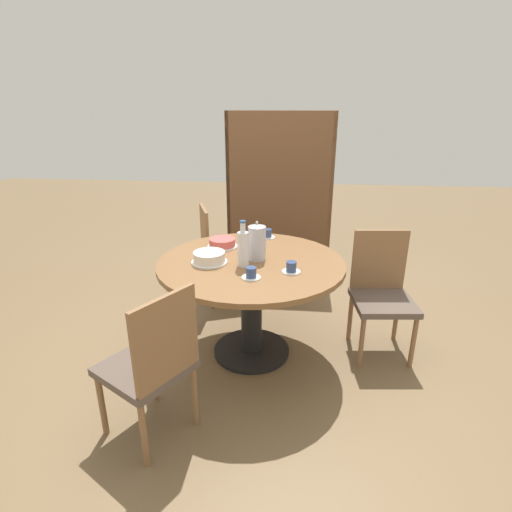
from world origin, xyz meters
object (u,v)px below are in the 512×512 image
object	(u,v)px
cake_main	(209,258)
coffee_pot	(257,242)
chair_a	(220,252)
cup_c	(291,268)
chair_b	(152,363)
cup_a	(268,234)
water_bottle	(243,248)
cake_second	(222,243)
chair_c	(381,291)
bookshelf	(278,198)
cup_b	(251,274)

from	to	relation	value
cake_main	coffee_pot	bearing A→B (deg)	17.22
chair_a	coffee_pot	size ratio (longest dim) A/B	3.26
cake_main	cup_c	bearing A→B (deg)	-10.93
chair_b	cake_main	size ratio (longest dim) A/B	3.68
cup_a	chair_b	bearing A→B (deg)	-110.37
water_bottle	cake_second	xyz separation A→B (m)	(-0.21, 0.36, -0.10)
chair_c	bookshelf	distance (m)	1.74
cake_main	cup_b	distance (m)	0.38
water_bottle	cake_main	bearing A→B (deg)	172.89
water_bottle	cake_second	size ratio (longest dim) A/B	1.39
bookshelf	chair_b	bearing A→B (deg)	77.69
chair_b	water_bottle	size ratio (longest dim) A/B	2.89
chair_a	chair_c	world-z (taller)	same
water_bottle	chair_b	bearing A→B (deg)	-117.49
chair_b	bookshelf	size ratio (longest dim) A/B	0.53
chair_c	cup_a	world-z (taller)	chair_c
chair_c	cake_main	world-z (taller)	chair_c
coffee_pot	cup_b	distance (m)	0.34
chair_a	cake_second	xyz separation A→B (m)	(0.14, -0.61, 0.30)
chair_c	coffee_pot	xyz separation A→B (m)	(-0.90, -0.13, 0.39)
chair_c	coffee_pot	bearing A→B (deg)	-177.42
bookshelf	water_bottle	world-z (taller)	bookshelf
chair_c	cake_second	bearing A→B (deg)	169.54
water_bottle	cup_a	bearing A→B (deg)	79.18
bookshelf	cake_main	size ratio (longest dim) A/B	6.94
coffee_pot	cake_main	distance (m)	0.34
chair_c	cup_c	bearing A→B (deg)	-158.72
bookshelf	coffee_pot	bearing A→B (deg)	87.39
chair_b	cake_second	size ratio (longest dim) A/B	4.01
chair_c	bookshelf	bearing A→B (deg)	113.61
bookshelf	cake_second	distance (m)	1.43
cake_second	cup_b	distance (m)	0.62
coffee_pot	cup_b	size ratio (longest dim) A/B	2.30
chair_b	chair_c	distance (m)	1.70
chair_a	bookshelf	xyz separation A→B (m)	(0.50, 0.77, 0.35)
chair_a	cup_a	world-z (taller)	chair_a
chair_c	cake_main	distance (m)	1.28
chair_c	water_bottle	xyz separation A→B (m)	(-0.98, -0.26, 0.39)
chair_b	cup_c	size ratio (longest dim) A/B	7.49
chair_b	cup_a	xyz separation A→B (m)	(0.51, 1.37, 0.30)
cake_second	cup_a	size ratio (longest dim) A/B	1.87
water_bottle	cup_b	size ratio (longest dim) A/B	2.60
water_bottle	cake_second	world-z (taller)	water_bottle
chair_a	cup_a	distance (m)	0.65
water_bottle	cake_main	xyz separation A→B (m)	(-0.24, 0.03, -0.09)
water_bottle	cup_a	world-z (taller)	water_bottle
chair_c	coffee_pot	distance (m)	0.99
cake_main	cup_a	world-z (taller)	cake_main
cup_b	cake_second	bearing A→B (deg)	116.87
chair_c	cup_c	xyz separation A→B (m)	(-0.66, -0.33, 0.30)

